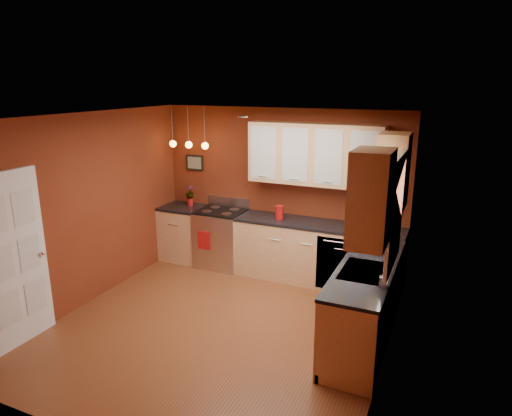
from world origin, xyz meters
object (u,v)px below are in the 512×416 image
at_px(sink, 365,273).
at_px(coffee_maker, 366,219).
at_px(soap_pump, 383,279).
at_px(gas_range, 221,238).
at_px(red_canister, 279,212).

relative_size(sink, coffee_maker, 2.55).
distance_m(sink, soap_pump, 0.44).
bearing_deg(soap_pump, sink, 125.45).
height_order(coffee_maker, soap_pump, coffee_maker).
bearing_deg(gas_range, soap_pump, -32.79).
distance_m(gas_range, red_canister, 1.18).
bearing_deg(coffee_maker, sink, -82.21).
bearing_deg(soap_pump, red_canister, 135.35).
distance_m(sink, red_canister, 2.16).
height_order(sink, coffee_maker, sink).
bearing_deg(red_canister, soap_pump, -44.65).
relative_size(coffee_maker, soap_pump, 1.60).
bearing_deg(soap_pump, coffee_maker, 105.54).
relative_size(red_canister, coffee_maker, 0.77).
relative_size(gas_range, coffee_maker, 4.05).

